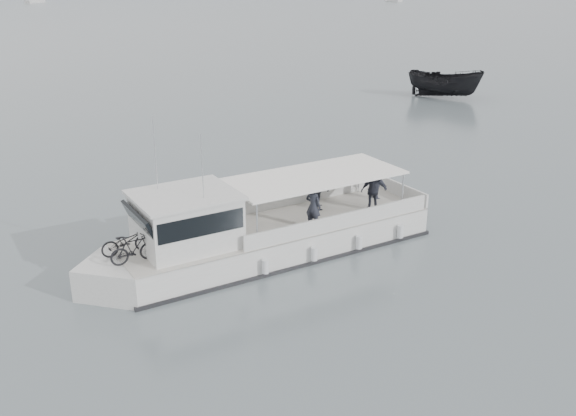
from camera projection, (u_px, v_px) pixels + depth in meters
ground at (322, 218)px, 26.62m from camera, size 1400.00×1400.00×0.00m
tour_boat at (249, 235)px, 22.60m from camera, size 13.34×4.96×5.55m
dark_motorboat at (445, 83)px, 50.53m from camera, size 4.70×6.21×2.26m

